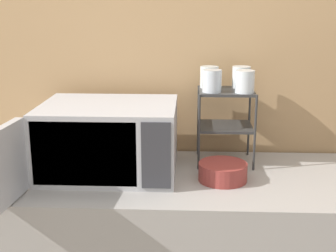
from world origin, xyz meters
TOP-DOWN VIEW (x-y plane):
  - wall_back at (0.00, 0.70)m, footprint 8.00×0.06m
  - microwave at (-0.22, 0.35)m, footprint 0.62×0.86m
  - dish_rack at (0.28, 0.51)m, footprint 0.24×0.21m
  - glass_front_left at (0.21, 0.46)m, footprint 0.08×0.08m
  - glass_back_right at (0.35, 0.57)m, footprint 0.08×0.08m
  - glass_front_right at (0.35, 0.45)m, footprint 0.08×0.08m
  - glass_back_left at (0.21, 0.57)m, footprint 0.08×0.08m
  - bowl at (0.26, 0.29)m, footprint 0.19×0.19m

SIDE VIEW (x-z plane):
  - bowl at x=0.26m, z-range 0.88..0.95m
  - microwave at x=-0.22m, z-range 0.88..1.17m
  - dish_rack at x=0.28m, z-range 0.95..1.28m
  - glass_front_left at x=0.21m, z-range 1.21..1.30m
  - glass_back_right at x=0.35m, z-range 1.21..1.30m
  - glass_front_right at x=0.35m, z-range 1.21..1.30m
  - glass_back_left at x=0.21m, z-range 1.21..1.30m
  - wall_back at x=0.00m, z-range 0.00..2.60m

